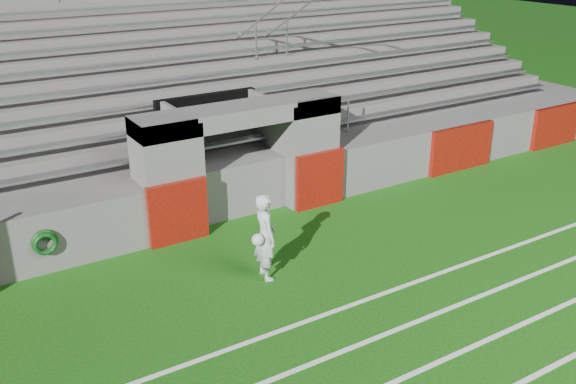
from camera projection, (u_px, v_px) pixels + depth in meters
ground at (329, 278)px, 12.23m from camera, size 90.00×90.00×0.00m
stadium_structure at (165, 110)px, 17.91m from camera, size 26.00×8.48×5.42m
goalkeeper_with_ball at (265, 237)px, 11.94m from camera, size 0.58×0.67×1.71m
hose_coil at (45, 243)px, 12.06m from camera, size 0.50×0.14×0.50m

